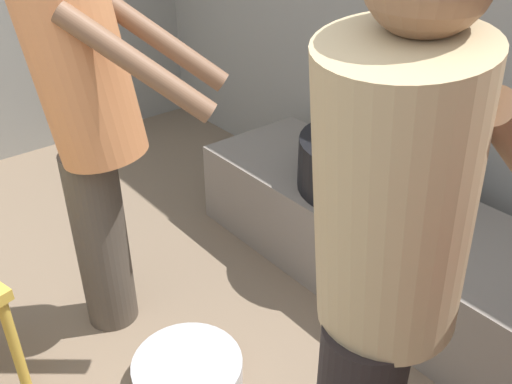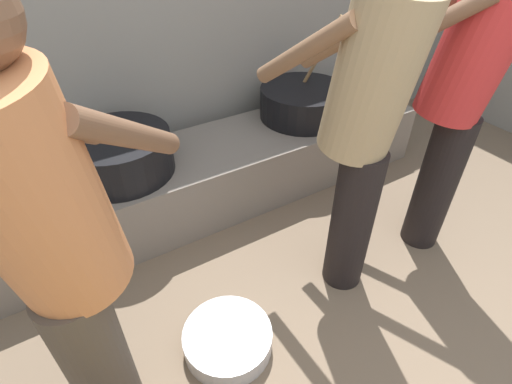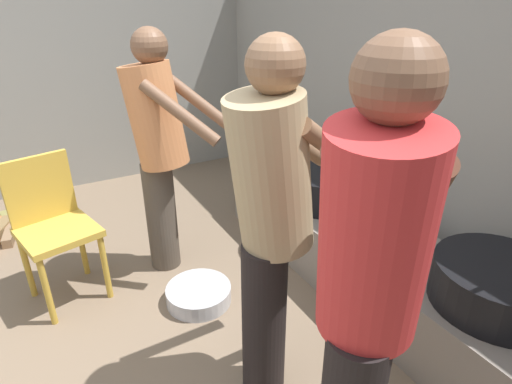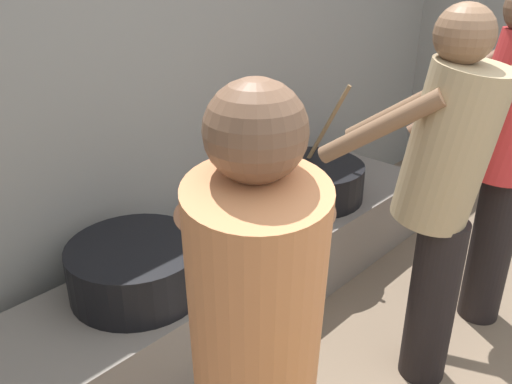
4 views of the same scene
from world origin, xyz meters
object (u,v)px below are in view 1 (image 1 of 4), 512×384
object	(u,v)px
cooking_pot_secondary	(365,164)
cook_in_tan_shirt	(384,269)
cook_in_orange_shirt	(90,118)
metal_mixing_bowl	(188,372)

from	to	relation	value
cooking_pot_secondary	cook_in_tan_shirt	size ratio (longest dim) A/B	0.36
cooking_pot_secondary	cook_in_orange_shirt	xyz separation A→B (m)	(-0.36, -1.03, 0.37)
cooking_pot_secondary	metal_mixing_bowl	distance (m)	1.12
metal_mixing_bowl	cooking_pot_secondary	bearing A→B (deg)	95.94
cook_in_tan_shirt	metal_mixing_bowl	bearing A→B (deg)	-173.57
cook_in_orange_shirt	metal_mixing_bowl	bearing A→B (deg)	2.97
cook_in_tan_shirt	cook_in_orange_shirt	world-z (taller)	cook_in_tan_shirt
cooking_pot_secondary	metal_mixing_bowl	size ratio (longest dim) A/B	1.46
cook_in_orange_shirt	metal_mixing_bowl	size ratio (longest dim) A/B	3.94
cooking_pot_secondary	cook_in_tan_shirt	world-z (taller)	cook_in_tan_shirt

